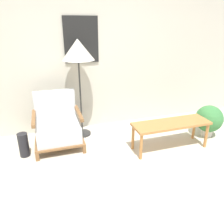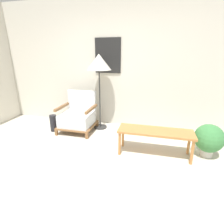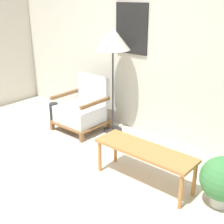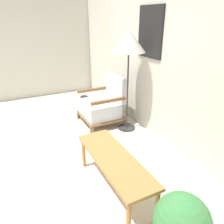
% 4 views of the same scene
% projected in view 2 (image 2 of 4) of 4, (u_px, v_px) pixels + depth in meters
% --- Properties ---
extents(ground_plane, '(14.00, 14.00, 0.00)m').
position_uv_depth(ground_plane, '(80.00, 183.00, 2.24)').
color(ground_plane, beige).
extents(wall_back, '(8.00, 0.09, 2.70)m').
position_uv_depth(wall_back, '(117.00, 65.00, 3.77)').
color(wall_back, beige).
rests_on(wall_back, ground_plane).
extents(armchair, '(0.71, 0.67, 0.83)m').
position_uv_depth(armchair, '(78.00, 116.00, 3.72)').
color(armchair, brown).
rests_on(armchair, ground_plane).
extents(floor_lamp, '(0.50, 0.50, 1.59)m').
position_uv_depth(floor_lamp, '(99.00, 64.00, 3.53)').
color(floor_lamp, '#2D2D2D').
rests_on(floor_lamp, ground_plane).
extents(coffee_table, '(1.17, 0.37, 0.43)m').
position_uv_depth(coffee_table, '(155.00, 133.00, 2.78)').
color(coffee_table, '#B2753D').
rests_on(coffee_table, ground_plane).
extents(vase, '(0.14, 0.14, 0.36)m').
position_uv_depth(vase, '(53.00, 123.00, 3.74)').
color(vase, black).
rests_on(vase, ground_plane).
extents(potted_plant, '(0.45, 0.45, 0.54)m').
position_uv_depth(potted_plant, '(209.00, 139.00, 2.75)').
color(potted_plant, beige).
rests_on(potted_plant, ground_plane).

